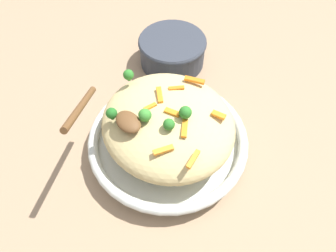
# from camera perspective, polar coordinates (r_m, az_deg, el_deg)

# --- Properties ---
(ground_plane) EXTENTS (2.40, 2.40, 0.00)m
(ground_plane) POSITION_cam_1_polar(r_m,az_deg,el_deg) (0.68, 0.00, -4.03)
(ground_plane) COLOR #9E7F60
(serving_bowl) EXTENTS (0.34, 0.34, 0.05)m
(serving_bowl) POSITION_cam_1_polar(r_m,az_deg,el_deg) (0.65, 0.00, -2.80)
(serving_bowl) COLOR silver
(serving_bowl) RESTS_ON ground_plane
(pasta_mound) EXTENTS (0.28, 0.26, 0.09)m
(pasta_mound) POSITION_cam_1_polar(r_m,az_deg,el_deg) (0.60, 0.00, 0.50)
(pasta_mound) COLOR #D1BA7A
(pasta_mound) RESTS_ON serving_bowl
(carrot_piece_0) EXTENTS (0.04, 0.03, 0.01)m
(carrot_piece_0) POSITION_cam_1_polar(r_m,az_deg,el_deg) (0.59, -1.59, 5.82)
(carrot_piece_0) COLOR orange
(carrot_piece_0) RESTS_ON pasta_mound
(carrot_piece_1) EXTENTS (0.02, 0.04, 0.01)m
(carrot_piece_1) POSITION_cam_1_polar(r_m,az_deg,el_deg) (0.52, -0.88, -4.55)
(carrot_piece_1) COLOR orange
(carrot_piece_1) RESTS_ON pasta_mound
(carrot_piece_2) EXTENTS (0.03, 0.02, 0.01)m
(carrot_piece_2) POSITION_cam_1_polar(r_m,az_deg,el_deg) (0.57, 9.51, 2.07)
(carrot_piece_2) COLOR orange
(carrot_piece_2) RESTS_ON pasta_mound
(carrot_piece_3) EXTENTS (0.04, 0.03, 0.01)m
(carrot_piece_3) POSITION_cam_1_polar(r_m,az_deg,el_deg) (0.63, 5.02, 8.60)
(carrot_piece_3) COLOR orange
(carrot_piece_3) RESTS_ON pasta_mound
(carrot_piece_4) EXTENTS (0.03, 0.02, 0.01)m
(carrot_piece_4) POSITION_cam_1_polar(r_m,az_deg,el_deg) (0.56, 0.68, 2.51)
(carrot_piece_4) COLOR orange
(carrot_piece_4) RESTS_ON pasta_mound
(carrot_piece_5) EXTENTS (0.02, 0.03, 0.01)m
(carrot_piece_5) POSITION_cam_1_polar(r_m,az_deg,el_deg) (0.61, 1.58, 7.12)
(carrot_piece_5) COLOR orange
(carrot_piece_5) RESTS_ON pasta_mound
(carrot_piece_6) EXTENTS (0.02, 0.04, 0.01)m
(carrot_piece_6) POSITION_cam_1_polar(r_m,az_deg,el_deg) (0.51, 4.76, -6.24)
(carrot_piece_6) COLOR orange
(carrot_piece_6) RESTS_ON pasta_mound
(carrot_piece_7) EXTENTS (0.03, 0.03, 0.01)m
(carrot_piece_7) POSITION_cam_1_polar(r_m,az_deg,el_deg) (0.54, 3.14, -0.49)
(carrot_piece_7) COLOR orange
(carrot_piece_7) RESTS_ON pasta_mound
(carrot_piece_8) EXTENTS (0.01, 0.03, 0.01)m
(carrot_piece_8) POSITION_cam_1_polar(r_m,az_deg,el_deg) (0.57, -3.37, 3.61)
(carrot_piece_8) COLOR orange
(carrot_piece_8) RESTS_ON pasta_mound
(broccoli_floret_0) EXTENTS (0.02, 0.02, 0.02)m
(broccoli_floret_0) POSITION_cam_1_polar(r_m,az_deg,el_deg) (0.53, 0.18, 0.29)
(broccoli_floret_0) COLOR #296820
(broccoli_floret_0) RESTS_ON pasta_mound
(broccoli_floret_1) EXTENTS (0.02, 0.02, 0.03)m
(broccoli_floret_1) POSITION_cam_1_polar(r_m,az_deg,el_deg) (0.63, -7.46, 9.52)
(broccoli_floret_1) COLOR #296820
(broccoli_floret_1) RESTS_ON pasta_mound
(broccoli_floret_2) EXTENTS (0.02, 0.02, 0.03)m
(broccoli_floret_2) POSITION_cam_1_polar(r_m,az_deg,el_deg) (0.54, -4.37, 2.04)
(broccoli_floret_2) COLOR #377928
(broccoli_floret_2) RESTS_ON pasta_mound
(broccoli_floret_3) EXTENTS (0.02, 0.02, 0.03)m
(broccoli_floret_3) POSITION_cam_1_polar(r_m,az_deg,el_deg) (0.55, 3.30, 2.55)
(broccoli_floret_3) COLOR #296820
(broccoli_floret_3) RESTS_ON pasta_mound
(broccoli_floret_4) EXTENTS (0.02, 0.02, 0.03)m
(broccoli_floret_4) POSITION_cam_1_polar(r_m,az_deg,el_deg) (0.56, -10.58, 2.34)
(broccoli_floret_4) COLOR #205B1C
(broccoli_floret_4) RESTS_ON pasta_mound
(serving_spoon) EXTENTS (0.14, 0.14, 0.09)m
(serving_spoon) POSITION_cam_1_polar(r_m,az_deg,el_deg) (0.54, -10.75, 1.81)
(serving_spoon) COLOR brown
(serving_spoon) RESTS_ON pasta_mound
(companion_bowl) EXTENTS (0.18, 0.18, 0.08)m
(companion_bowl) POSITION_cam_1_polar(r_m,az_deg,el_deg) (0.83, 0.81, 14.19)
(companion_bowl) COLOR #333842
(companion_bowl) RESTS_ON ground_plane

